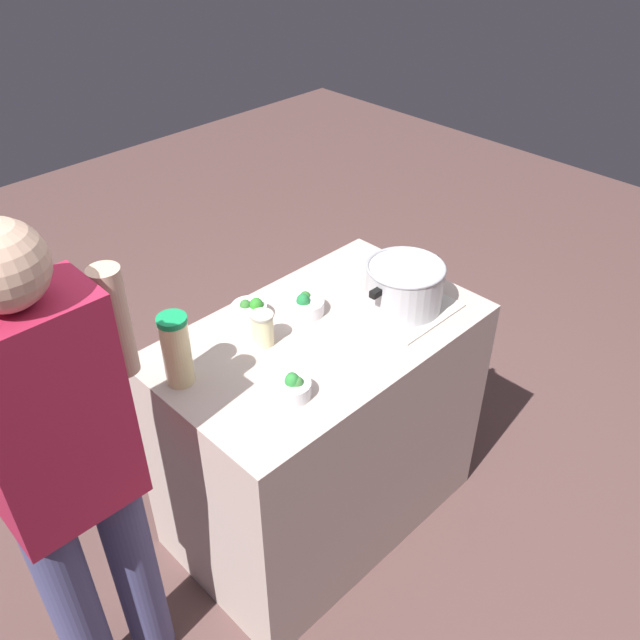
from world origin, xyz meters
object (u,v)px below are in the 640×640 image
at_px(broccoli_bowl_center, 305,305).
at_px(person_cook, 70,479).
at_px(broccoli_bowl_front, 293,387).
at_px(broccoli_bowl_back, 250,310).
at_px(cooking_pot, 404,285).
at_px(lemonade_pitcher, 176,350).
at_px(mason_jar, 263,329).

distance_m(broccoli_bowl_center, person_cook, 0.96).
height_order(broccoli_bowl_front, broccoli_bowl_back, broccoli_bowl_back).
bearing_deg(cooking_pot, broccoli_bowl_back, -37.69).
bearing_deg(broccoli_bowl_center, broccoli_bowl_back, -33.89).
xyz_separation_m(lemonade_pitcher, broccoli_bowl_center, (-0.52, 0.00, -0.09)).
height_order(mason_jar, person_cook, person_cook).
xyz_separation_m(cooking_pot, lemonade_pitcher, (0.78, -0.23, 0.03)).
bearing_deg(cooking_pot, mason_jar, -21.50).
bearing_deg(person_cook, broccoli_bowl_back, -164.55).
relative_size(lemonade_pitcher, person_cook, 0.14).
relative_size(cooking_pot, broccoli_bowl_center, 2.53).
relative_size(lemonade_pitcher, broccoli_bowl_center, 1.75).
bearing_deg(lemonade_pitcher, cooking_pot, 163.94).
height_order(mason_jar, broccoli_bowl_back, mason_jar).
distance_m(lemonade_pitcher, broccoli_bowl_center, 0.53).
bearing_deg(broccoli_bowl_front, broccoli_bowl_center, -138.34).
relative_size(cooking_pot, broccoli_bowl_back, 2.81).
relative_size(mason_jar, person_cook, 0.07).
height_order(broccoli_bowl_front, person_cook, person_cook).
bearing_deg(mason_jar, broccoli_bowl_front, 68.06).
xyz_separation_m(broccoli_bowl_front, broccoli_bowl_back, (-0.16, -0.39, 0.00)).
bearing_deg(mason_jar, broccoli_bowl_back, -113.53).
relative_size(broccoli_bowl_front, broccoli_bowl_center, 0.82).
relative_size(cooking_pot, lemonade_pitcher, 1.44).
relative_size(cooking_pot, broccoli_bowl_front, 3.09).
relative_size(lemonade_pitcher, broccoli_bowl_front, 2.15).
relative_size(broccoli_bowl_back, person_cook, 0.07).
distance_m(broccoli_bowl_center, broccoli_bowl_back, 0.19).
bearing_deg(lemonade_pitcher, broccoli_bowl_back, -164.30).
bearing_deg(broccoli_bowl_back, mason_jar, 66.47).
relative_size(broccoli_bowl_front, broccoli_bowl_back, 0.91).
xyz_separation_m(mason_jar, broccoli_bowl_back, (-0.06, -0.14, -0.03)).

